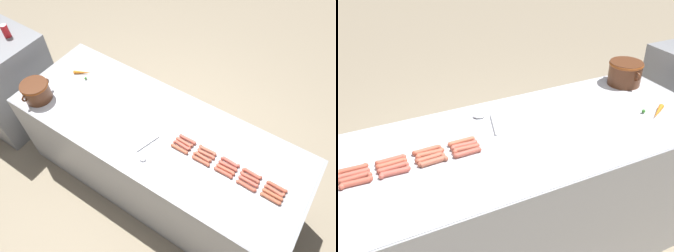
# 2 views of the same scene
# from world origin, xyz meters

# --- Properties ---
(ground_plane) EXTENTS (20.00, 20.00, 0.00)m
(ground_plane) POSITION_xyz_m (0.00, 0.00, 0.00)
(ground_plane) COLOR gray
(griddle_counter) EXTENTS (0.92, 2.48, 0.88)m
(griddle_counter) POSITION_xyz_m (0.00, 0.00, 0.44)
(griddle_counter) COLOR #9EA0A5
(griddle_counter) RESTS_ON ground_plane
(hot_dog_1) EXTENTS (0.03, 0.15, 0.03)m
(hot_dog_1) POSITION_xyz_m (-0.07, -0.82, 0.89)
(hot_dog_1) COLOR #BB533D
(hot_dog_1) RESTS_ON griddle_counter
(hot_dog_2) EXTENTS (0.03, 0.15, 0.03)m
(hot_dog_2) POSITION_xyz_m (-0.07, -0.64, 0.89)
(hot_dog_2) COLOR #B5523E
(hot_dog_2) RESTS_ON griddle_counter
(hot_dog_3) EXTENTS (0.03, 0.15, 0.03)m
(hot_dog_3) POSITION_xyz_m (-0.07, -0.45, 0.89)
(hot_dog_3) COLOR #B8573F
(hot_dog_3) RESTS_ON griddle_counter
(hot_dog_4) EXTENTS (0.03, 0.15, 0.03)m
(hot_dog_4) POSITION_xyz_m (-0.07, -0.27, 0.89)
(hot_dog_4) COLOR #BE5C3F
(hot_dog_4) RESTS_ON griddle_counter
(hot_dog_6) EXTENTS (0.03, 0.15, 0.03)m
(hot_dog_6) POSITION_xyz_m (-0.03, -0.82, 0.89)
(hot_dog_6) COLOR #B85646
(hot_dog_6) RESTS_ON griddle_counter
(hot_dog_7) EXTENTS (0.03, 0.15, 0.03)m
(hot_dog_7) POSITION_xyz_m (-0.04, -0.64, 0.89)
(hot_dog_7) COLOR #BE5840
(hot_dog_7) RESTS_ON griddle_counter
(hot_dog_8) EXTENTS (0.04, 0.15, 0.03)m
(hot_dog_8) POSITION_xyz_m (-0.04, -0.45, 0.89)
(hot_dog_8) COLOR #B95B42
(hot_dog_8) RESTS_ON griddle_counter
(hot_dog_9) EXTENTS (0.04, 0.15, 0.03)m
(hot_dog_9) POSITION_xyz_m (-0.03, -0.27, 0.89)
(hot_dog_9) COLOR #B75545
(hot_dog_9) RESTS_ON griddle_counter
(hot_dog_11) EXTENTS (0.03, 0.15, 0.03)m
(hot_dog_11) POSITION_xyz_m (0.00, -0.81, 0.89)
(hot_dog_11) COLOR #B15340
(hot_dog_11) RESTS_ON griddle_counter
(hot_dog_12) EXTENTS (0.03, 0.15, 0.03)m
(hot_dog_12) POSITION_xyz_m (0.00, -0.64, 0.89)
(hot_dog_12) COLOR #B95342
(hot_dog_12) RESTS_ON griddle_counter
(hot_dog_13) EXTENTS (0.03, 0.15, 0.03)m
(hot_dog_13) POSITION_xyz_m (0.00, -0.46, 0.89)
(hot_dog_13) COLOR #BA5B44
(hot_dog_13) RESTS_ON griddle_counter
(hot_dog_14) EXTENTS (0.03, 0.15, 0.03)m
(hot_dog_14) POSITION_xyz_m (0.00, -0.27, 0.89)
(hot_dog_14) COLOR #B25541
(hot_dog_14) RESTS_ON griddle_counter
(hot_dog_16) EXTENTS (0.04, 0.15, 0.03)m
(hot_dog_16) POSITION_xyz_m (0.04, -0.81, 0.89)
(hot_dog_16) COLOR #BC5340
(hot_dog_16) RESTS_ON griddle_counter
(hot_dog_17) EXTENTS (0.04, 0.15, 0.03)m
(hot_dog_17) POSITION_xyz_m (0.04, -0.64, 0.89)
(hot_dog_17) COLOR #BC5547
(hot_dog_17) RESTS_ON griddle_counter
(hot_dog_18) EXTENTS (0.03, 0.15, 0.03)m
(hot_dog_18) POSITION_xyz_m (0.04, -0.45, 0.89)
(hot_dog_18) COLOR #B05C45
(hot_dog_18) RESTS_ON griddle_counter
(hot_dog_19) EXTENTS (0.03, 0.15, 0.03)m
(hot_dog_19) POSITION_xyz_m (0.04, -0.27, 0.89)
(hot_dog_19) COLOR #B15242
(hot_dog_19) RESTS_ON griddle_counter
(bean_pot) EXTENTS (0.29, 0.23, 0.16)m
(bean_pot) POSITION_xyz_m (-0.28, 1.02, 0.97)
(bean_pot) COLOR #562D19
(bean_pot) RESTS_ON griddle_counter
(serving_spoon) EXTENTS (0.27, 0.12, 0.02)m
(serving_spoon) POSITION_xyz_m (-0.25, -0.07, 0.89)
(serving_spoon) COLOR #B7B7BC
(serving_spoon) RESTS_ON griddle_counter
(carrot) EXTENTS (0.12, 0.16, 0.03)m
(carrot) POSITION_xyz_m (0.14, 0.91, 0.90)
(carrot) COLOR orange
(carrot) RESTS_ON griddle_counter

